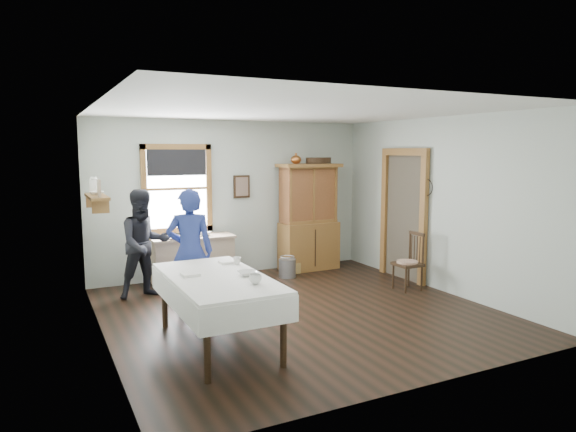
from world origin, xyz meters
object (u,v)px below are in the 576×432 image
(dining_table, at_px, (218,311))
(wicker_basket, at_px, (290,268))
(pail, at_px, (287,268))
(work_counter, at_px, (193,259))
(figure_dark, at_px, (145,248))
(china_hutch, at_px, (309,217))
(spindle_chair, at_px, (408,261))
(woman_blue, at_px, (190,256))

(dining_table, bearing_deg, wicker_basket, 50.04)
(dining_table, distance_m, pail, 3.23)
(wicker_basket, bearing_deg, work_counter, 175.45)
(pail, bearing_deg, figure_dark, -176.53)
(china_hutch, relative_size, spindle_chair, 2.13)
(china_hutch, height_order, pail, china_hutch)
(china_hutch, bearing_deg, figure_dark, -171.77)
(spindle_chair, xyz_separation_m, wicker_basket, (-1.16, 1.82, -0.36))
(work_counter, xyz_separation_m, pail, (1.56, -0.38, -0.23))
(dining_table, distance_m, wicker_basket, 3.53)
(pail, bearing_deg, china_hutch, 31.15)
(spindle_chair, xyz_separation_m, figure_dark, (-3.77, 1.43, 0.29))
(pail, bearing_deg, spindle_chair, -49.81)
(pail, height_order, woman_blue, woman_blue)
(figure_dark, bearing_deg, dining_table, -89.98)
(spindle_chair, height_order, wicker_basket, spindle_chair)
(woman_blue, bearing_deg, china_hutch, -131.71)
(work_counter, distance_m, figure_dark, 1.09)
(wicker_basket, height_order, figure_dark, figure_dark)
(china_hutch, relative_size, pail, 6.10)
(dining_table, bearing_deg, work_counter, 79.41)
(china_hutch, distance_m, figure_dark, 3.12)
(figure_dark, bearing_deg, china_hutch, 1.26)
(pail, relative_size, woman_blue, 0.20)
(dining_table, relative_size, wicker_basket, 6.09)
(dining_table, height_order, pail, dining_table)
(china_hutch, height_order, wicker_basket, china_hutch)
(spindle_chair, distance_m, woman_blue, 3.41)
(china_hutch, distance_m, woman_blue, 3.11)
(china_hutch, distance_m, dining_table, 3.98)
(china_hutch, relative_size, dining_table, 0.98)
(china_hutch, bearing_deg, wicker_basket, -164.67)
(wicker_basket, bearing_deg, spindle_chair, -57.48)
(figure_dark, bearing_deg, wicker_basket, -0.03)
(china_hutch, relative_size, woman_blue, 1.24)
(pail, bearing_deg, work_counter, 166.30)
(spindle_chair, bearing_deg, figure_dark, 159.59)
(work_counter, distance_m, dining_table, 2.89)
(wicker_basket, relative_size, figure_dark, 0.22)
(wicker_basket, bearing_deg, pail, -125.28)
(spindle_chair, bearing_deg, woman_blue, 173.98)
(work_counter, distance_m, wicker_basket, 1.76)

